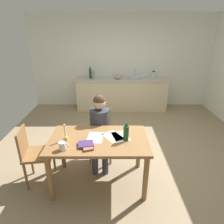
{
  "coord_description": "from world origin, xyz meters",
  "views": [
    {
      "loc": [
        -0.28,
        -3.08,
        2.11
      ],
      "look_at": [
        -0.26,
        -0.09,
        0.85
      ],
      "focal_mm": 30.77,
      "sensor_mm": 36.0,
      "label": 1
    }
  ],
  "objects_px": {
    "book_magazine": "(86,146)",
    "stovetop_kettle": "(153,75)",
    "chair_at_table": "(99,132)",
    "person_seated": "(99,127)",
    "candlestick": "(65,136)",
    "book_cookery": "(85,144)",
    "wine_bottle_on_table": "(125,133)",
    "wine_glass_by_kettle": "(119,73)",
    "wine_glass_back_left": "(116,73)",
    "sink_unit": "(134,77)",
    "chair_side_empty": "(33,153)",
    "bottle_oil": "(89,73)",
    "dining_table": "(98,146)",
    "wine_glass_near_sink": "(123,73)",
    "bottle_vinegar": "(93,75)",
    "coffee_mug": "(62,146)",
    "wine_glass_back_right": "(113,73)",
    "mixing_bowl": "(117,77)"
  },
  "relations": [
    {
      "from": "wine_bottle_on_table",
      "to": "book_cookery",
      "type": "bearing_deg",
      "value": -166.07
    },
    {
      "from": "coffee_mug",
      "to": "candlestick",
      "type": "relative_size",
      "value": 0.53
    },
    {
      "from": "candlestick",
      "to": "sink_unit",
      "type": "distance_m",
      "value": 3.32
    },
    {
      "from": "book_magazine",
      "to": "bottle_vinegar",
      "type": "distance_m",
      "value": 3.2
    },
    {
      "from": "wine_glass_back_right",
      "to": "wine_glass_by_kettle",
      "type": "bearing_deg",
      "value": 0.0
    },
    {
      "from": "book_cookery",
      "to": "wine_glass_near_sink",
      "type": "bearing_deg",
      "value": 67.06
    },
    {
      "from": "bottle_oil",
      "to": "wine_glass_near_sink",
      "type": "relative_size",
      "value": 2.05
    },
    {
      "from": "book_cookery",
      "to": "wine_glass_back_right",
      "type": "distance_m",
      "value": 3.37
    },
    {
      "from": "wine_glass_by_kettle",
      "to": "wine_glass_back_left",
      "type": "height_order",
      "value": "same"
    },
    {
      "from": "sink_unit",
      "to": "mixing_bowl",
      "type": "xyz_separation_m",
      "value": [
        -0.5,
        -0.08,
        0.02
      ]
    },
    {
      "from": "book_cookery",
      "to": "mixing_bowl",
      "type": "xyz_separation_m",
      "value": [
        0.49,
        3.11,
        0.18
      ]
    },
    {
      "from": "bottle_vinegar",
      "to": "wine_glass_near_sink",
      "type": "xyz_separation_m",
      "value": [
        0.84,
        0.19,
        0.01
      ]
    },
    {
      "from": "candlestick",
      "to": "wine_glass_by_kettle",
      "type": "xyz_separation_m",
      "value": [
        0.86,
        3.21,
        0.2
      ]
    },
    {
      "from": "person_seated",
      "to": "candlestick",
      "type": "bearing_deg",
      "value": -129.04
    },
    {
      "from": "wine_bottle_on_table",
      "to": "stovetop_kettle",
      "type": "relative_size",
      "value": 1.18
    },
    {
      "from": "book_magazine",
      "to": "wine_glass_back_right",
      "type": "xyz_separation_m",
      "value": [
        0.36,
        3.37,
        0.25
      ]
    },
    {
      "from": "chair_side_empty",
      "to": "book_magazine",
      "type": "bearing_deg",
      "value": -15.1
    },
    {
      "from": "dining_table",
      "to": "book_magazine",
      "type": "relative_size",
      "value": 6.16
    },
    {
      "from": "book_cookery",
      "to": "wine_bottle_on_table",
      "type": "bearing_deg",
      "value": 2.26
    },
    {
      "from": "chair_side_empty",
      "to": "book_magazine",
      "type": "xyz_separation_m",
      "value": [
        0.81,
        -0.22,
        0.26
      ]
    },
    {
      "from": "book_magazine",
      "to": "stovetop_kettle",
      "type": "height_order",
      "value": "stovetop_kettle"
    },
    {
      "from": "wine_glass_back_left",
      "to": "wine_glass_near_sink",
      "type": "bearing_deg",
      "value": 0.0
    },
    {
      "from": "sink_unit",
      "to": "wine_glass_by_kettle",
      "type": "relative_size",
      "value": 2.34
    },
    {
      "from": "candlestick",
      "to": "wine_glass_back_left",
      "type": "height_order",
      "value": "wine_glass_back_left"
    },
    {
      "from": "dining_table",
      "to": "chair_side_empty",
      "type": "xyz_separation_m",
      "value": [
        -0.94,
        0.02,
        -0.14
      ]
    },
    {
      "from": "wine_bottle_on_table",
      "to": "coffee_mug",
      "type": "bearing_deg",
      "value": -164.28
    },
    {
      "from": "candlestick",
      "to": "mixing_bowl",
      "type": "height_order",
      "value": "same"
    },
    {
      "from": "wine_bottle_on_table",
      "to": "mixing_bowl",
      "type": "height_order",
      "value": "wine_bottle_on_table"
    },
    {
      "from": "book_cookery",
      "to": "wine_glass_by_kettle",
      "type": "bearing_deg",
      "value": 68.73
    },
    {
      "from": "person_seated",
      "to": "stovetop_kettle",
      "type": "bearing_deg",
      "value": 61.81
    },
    {
      "from": "wine_glass_near_sink",
      "to": "candlestick",
      "type": "bearing_deg",
      "value": -106.59
    },
    {
      "from": "chair_side_empty",
      "to": "mixing_bowl",
      "type": "distance_m",
      "value": 3.22
    },
    {
      "from": "coffee_mug",
      "to": "wine_glass_by_kettle",
      "type": "height_order",
      "value": "wine_glass_by_kettle"
    },
    {
      "from": "wine_glass_by_kettle",
      "to": "wine_glass_back_left",
      "type": "bearing_deg",
      "value": 180.0
    },
    {
      "from": "bottle_vinegar",
      "to": "wine_glass_near_sink",
      "type": "distance_m",
      "value": 0.86
    },
    {
      "from": "wine_glass_by_kettle",
      "to": "book_cookery",
      "type": "bearing_deg",
      "value": -99.61
    },
    {
      "from": "coffee_mug",
      "to": "wine_bottle_on_table",
      "type": "relative_size",
      "value": 0.49
    },
    {
      "from": "candlestick",
      "to": "sink_unit",
      "type": "relative_size",
      "value": 0.66
    },
    {
      "from": "stovetop_kettle",
      "to": "chair_side_empty",
      "type": "bearing_deg",
      "value": -127.23
    },
    {
      "from": "chair_side_empty",
      "to": "wine_glass_near_sink",
      "type": "bearing_deg",
      "value": 65.25
    },
    {
      "from": "chair_side_empty",
      "to": "bottle_oil",
      "type": "distance_m",
      "value": 3.09
    },
    {
      "from": "sink_unit",
      "to": "bottle_vinegar",
      "type": "xyz_separation_m",
      "value": [
        -1.17,
        -0.04,
        0.08
      ]
    },
    {
      "from": "book_magazine",
      "to": "wine_bottle_on_table",
      "type": "relative_size",
      "value": 0.85
    },
    {
      "from": "book_magazine",
      "to": "wine_glass_back_left",
      "type": "xyz_separation_m",
      "value": [
        0.46,
        3.37,
        0.25
      ]
    },
    {
      "from": "chair_at_table",
      "to": "wine_glass_near_sink",
      "type": "height_order",
      "value": "wine_glass_near_sink"
    },
    {
      "from": "book_cookery",
      "to": "stovetop_kettle",
      "type": "bearing_deg",
      "value": 53.24
    },
    {
      "from": "dining_table",
      "to": "wine_glass_near_sink",
      "type": "bearing_deg",
      "value": 80.81
    },
    {
      "from": "chair_at_table",
      "to": "stovetop_kettle",
      "type": "height_order",
      "value": "stovetop_kettle"
    },
    {
      "from": "wine_glass_back_left",
      "to": "sink_unit",
      "type": "bearing_deg",
      "value": -15.77
    },
    {
      "from": "chair_side_empty",
      "to": "coffee_mug",
      "type": "xyz_separation_m",
      "value": [
        0.51,
        -0.28,
        0.3
      ]
    }
  ]
}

